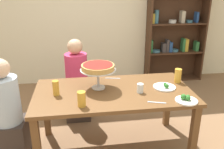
# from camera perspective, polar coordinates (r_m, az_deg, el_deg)

# --- Properties ---
(ground_plane) EXTENTS (12.00, 12.00, 0.00)m
(ground_plane) POSITION_cam_1_polar(r_m,az_deg,el_deg) (3.03, 0.28, -16.58)
(ground_plane) COLOR #846042
(rear_partition) EXTENTS (8.00, 0.12, 2.80)m
(rear_partition) POSITION_cam_1_polar(r_m,az_deg,el_deg) (4.61, -3.88, 15.38)
(rear_partition) COLOR beige
(rear_partition) RESTS_ON ground_plane
(dining_table) EXTENTS (1.70, 0.89, 0.74)m
(dining_table) POSITION_cam_1_polar(r_m,az_deg,el_deg) (2.69, 0.31, -5.52)
(dining_table) COLOR brown
(dining_table) RESTS_ON ground_plane
(bookshelf) EXTENTS (1.10, 0.30, 2.21)m
(bookshelf) POSITION_cam_1_polar(r_m,az_deg,el_deg) (4.82, 14.68, 11.54)
(bookshelf) COLOR #422819
(bookshelf) RESTS_ON ground_plane
(diner_head_west) EXTENTS (0.34, 0.34, 1.15)m
(diner_head_west) POSITION_cam_1_polar(r_m,az_deg,el_deg) (2.85, -23.11, -9.36)
(diner_head_west) COLOR #382D28
(diner_head_west) RESTS_ON ground_plane
(diner_far_left) EXTENTS (0.34, 0.34, 1.15)m
(diner_far_left) POSITION_cam_1_polar(r_m,az_deg,el_deg) (3.42, -8.15, -2.61)
(diner_far_left) COLOR #382D28
(diner_far_left) RESTS_ON ground_plane
(deep_dish_pizza_stand) EXTENTS (0.39, 0.39, 0.28)m
(deep_dish_pizza_stand) POSITION_cam_1_polar(r_m,az_deg,el_deg) (2.63, -3.31, 1.48)
(deep_dish_pizza_stand) COLOR silver
(deep_dish_pizza_stand) RESTS_ON dining_table
(salad_plate_near_diner) EXTENTS (0.25, 0.25, 0.06)m
(salad_plate_near_diner) POSITION_cam_1_polar(r_m,az_deg,el_deg) (2.78, 12.21, -2.82)
(salad_plate_near_diner) COLOR white
(salad_plate_near_diner) RESTS_ON dining_table
(salad_plate_far_diner) EXTENTS (0.22, 0.22, 0.07)m
(salad_plate_far_diner) POSITION_cam_1_polar(r_m,az_deg,el_deg) (2.53, 16.93, -5.54)
(salad_plate_far_diner) COLOR white
(salad_plate_far_diner) RESTS_ON dining_table
(beer_glass_amber_tall) EXTENTS (0.07, 0.07, 0.16)m
(beer_glass_amber_tall) POSITION_cam_1_polar(r_m,az_deg,el_deg) (2.58, -12.99, -3.10)
(beer_glass_amber_tall) COLOR gold
(beer_glass_amber_tall) RESTS_ON dining_table
(beer_glass_amber_short) EXTENTS (0.08, 0.08, 0.16)m
(beer_glass_amber_short) POSITION_cam_1_polar(r_m,az_deg,el_deg) (2.93, 15.15, -0.27)
(beer_glass_amber_short) COLOR gold
(beer_glass_amber_short) RESTS_ON dining_table
(beer_glass_amber_spare) EXTENTS (0.08, 0.08, 0.15)m
(beer_glass_amber_spare) POSITION_cam_1_polar(r_m,az_deg,el_deg) (2.32, -7.13, -5.72)
(beer_glass_amber_spare) COLOR gold
(beer_glass_amber_spare) RESTS_ON dining_table
(water_glass_clear_near) EXTENTS (0.07, 0.07, 0.10)m
(water_glass_clear_near) POSITION_cam_1_polar(r_m,az_deg,el_deg) (2.61, 6.60, -3.19)
(water_glass_clear_near) COLOR white
(water_glass_clear_near) RESTS_ON dining_table
(cutlery_fork_near) EXTENTS (0.18, 0.05, 0.00)m
(cutlery_fork_near) POSITION_cam_1_polar(r_m,az_deg,el_deg) (2.97, 0.19, -0.90)
(cutlery_fork_near) COLOR silver
(cutlery_fork_near) RESTS_ON dining_table
(cutlery_knife_near) EXTENTS (0.18, 0.07, 0.00)m
(cutlery_knife_near) POSITION_cam_1_polar(r_m,az_deg,el_deg) (2.44, 10.42, -6.45)
(cutlery_knife_near) COLOR silver
(cutlery_knife_near) RESTS_ON dining_table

